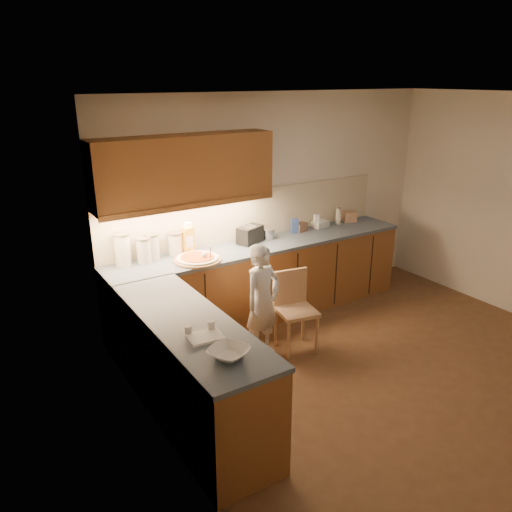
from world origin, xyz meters
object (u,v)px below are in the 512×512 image
at_px(toaster, 250,235).
at_px(child, 262,302).
at_px(wooden_chair, 294,305).
at_px(oil_jug, 188,240).
at_px(pizza_on_board, 198,259).

bearing_deg(toaster, child, -134.74).
height_order(wooden_chair, oil_jug, oil_jug).
distance_m(child, oil_jug, 1.10).
xyz_separation_m(pizza_on_board, wooden_chair, (0.76, -0.70, -0.45)).
bearing_deg(oil_jug, child, -68.03).
xyz_separation_m(pizza_on_board, child, (0.38, -0.66, -0.34)).
bearing_deg(toaster, oil_jug, 156.93).
relative_size(oil_jug, toaster, 1.01).
relative_size(pizza_on_board, oil_jug, 1.41).
bearing_deg(wooden_chair, child, -174.52).
bearing_deg(child, oil_jug, 98.89).
xyz_separation_m(pizza_on_board, toaster, (0.79, 0.22, 0.08)).
bearing_deg(child, toaster, 52.47).
xyz_separation_m(child, wooden_chair, (0.37, -0.04, -0.11)).
distance_m(child, wooden_chair, 0.39).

